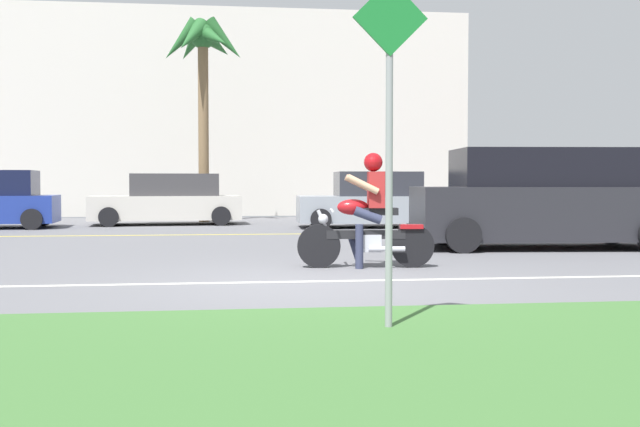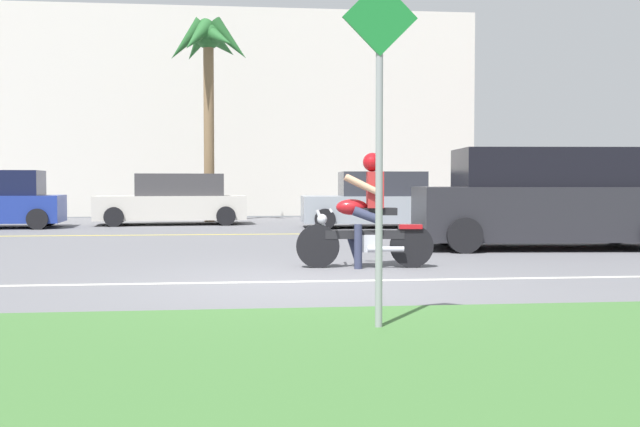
# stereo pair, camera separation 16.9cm
# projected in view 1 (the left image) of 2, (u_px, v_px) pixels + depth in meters

# --- Properties ---
(ground) EXTENTS (56.00, 30.00, 0.04)m
(ground) POSITION_uv_depth(u_px,v_px,m) (292.00, 260.00, 12.43)
(ground) COLOR slate
(grass_median) EXTENTS (56.00, 3.80, 0.06)m
(grass_median) POSITION_uv_depth(u_px,v_px,m) (380.00, 355.00, 5.39)
(grass_median) COLOR #3D6B33
(grass_median) RESTS_ON ground
(lane_line_near) EXTENTS (50.40, 0.12, 0.01)m
(lane_line_near) POSITION_uv_depth(u_px,v_px,m) (312.00, 281.00, 9.60)
(lane_line_near) COLOR silver
(lane_line_near) RESTS_ON ground
(lane_line_far) EXTENTS (50.40, 0.12, 0.01)m
(lane_line_far) POSITION_uv_depth(u_px,v_px,m) (271.00, 234.00, 18.33)
(lane_line_far) COLOR yellow
(lane_line_far) RESTS_ON ground
(motorcyclist) EXTENTS (2.02, 0.66, 1.69)m
(motorcyclist) POSITION_uv_depth(u_px,v_px,m) (367.00, 219.00, 11.14)
(motorcyclist) COLOR black
(motorcyclist) RESTS_ON ground
(suv_nearby) EXTENTS (5.12, 2.48, 1.89)m
(suv_nearby) POSITION_uv_depth(u_px,v_px,m) (544.00, 200.00, 14.44)
(suv_nearby) COLOR #232328
(suv_nearby) RESTS_ON ground
(parked_car_1) EXTENTS (4.50, 2.15, 1.51)m
(parked_car_1) POSITION_uv_depth(u_px,v_px,m) (168.00, 201.00, 22.45)
(parked_car_1) COLOR beige
(parked_car_1) RESTS_ON ground
(parked_car_2) EXTENTS (4.02, 2.10, 1.55)m
(parked_car_2) POSITION_uv_depth(u_px,v_px,m) (371.00, 201.00, 21.09)
(parked_car_2) COLOR #8C939E
(parked_car_2) RESTS_ON ground
(parked_car_3) EXTENTS (3.70, 1.88, 1.61)m
(parked_car_3) POSITION_uv_depth(u_px,v_px,m) (523.00, 199.00, 23.22)
(parked_car_3) COLOR #AD1E1E
(parked_car_3) RESTS_ON ground
(palm_tree_0) EXTENTS (2.84, 2.81, 6.49)m
(palm_tree_0) POSITION_uv_depth(u_px,v_px,m) (203.00, 54.00, 23.95)
(palm_tree_0) COLOR brown
(palm_tree_0) RESTS_ON ground
(street_sign) EXTENTS (0.62, 0.06, 2.91)m
(street_sign) POSITION_uv_depth(u_px,v_px,m) (389.00, 122.00, 6.21)
(street_sign) COLOR gray
(street_sign) RESTS_ON ground
(building_far) EXTENTS (21.18, 4.00, 7.74)m
(building_far) POSITION_uv_depth(u_px,v_px,m) (192.00, 116.00, 29.82)
(building_far) COLOR beige
(building_far) RESTS_ON ground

